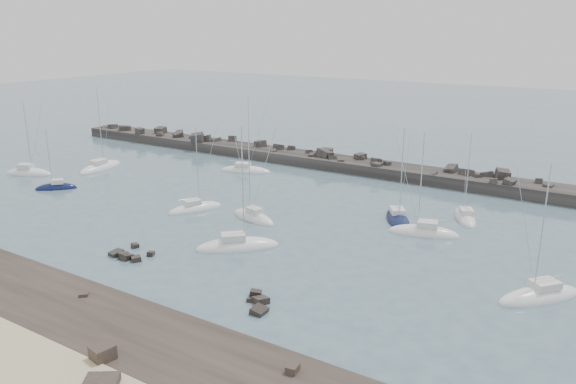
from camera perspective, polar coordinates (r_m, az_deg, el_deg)
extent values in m
plane|color=#486471|center=(66.84, -7.38, -4.63)|extent=(400.00, 400.00, 0.00)
cube|color=#2D231E|center=(53.43, -22.85, -11.50)|extent=(140.00, 12.00, 0.70)
cube|color=#2D231E|center=(41.67, 0.48, -17.48)|extent=(0.91, 1.09, 0.54)
cube|color=#2D231E|center=(55.07, -20.04, -9.75)|extent=(1.03, 1.02, 0.30)
cube|color=#2D231E|center=(44.91, -18.31, -15.25)|extent=(1.65, 1.83, 1.11)
cube|color=#2D231E|center=(41.92, -18.44, -18.01)|extent=(2.86, 2.74, 0.77)
cube|color=black|center=(63.09, -16.38, -6.27)|extent=(1.37, 1.39, 0.96)
cube|color=black|center=(65.64, -15.28, -5.28)|extent=(0.96, 0.92, 0.63)
cube|color=black|center=(64.18, -17.01, -6.07)|extent=(1.51, 1.61, 1.03)
cube|color=black|center=(63.02, -13.76, -6.09)|extent=(0.96, 1.05, 0.56)
cube|color=black|center=(62.14, -15.16, -6.72)|extent=(1.58, 1.46, 1.04)
cube|color=black|center=(62.76, -16.07, -6.37)|extent=(1.07, 1.30, 0.91)
cube|color=black|center=(50.40, -2.37, -11.94)|extent=(0.78, 0.76, 0.46)
cube|color=black|center=(52.59, -3.29, -10.23)|extent=(1.37, 1.29, 0.72)
cube|color=black|center=(51.87, -3.82, -11.00)|extent=(0.91, 0.95, 0.79)
cube|color=black|center=(49.80, -2.96, -12.07)|extent=(1.33, 1.37, 1.00)
cube|color=black|center=(51.48, -2.78, -11.16)|extent=(1.68, 1.75, 1.28)
cube|color=#282524|center=(100.93, 3.09, 2.85)|extent=(115.00, 6.00, 3.20)
cube|color=#282524|center=(90.98, 20.94, 1.56)|extent=(2.82, 2.71, 2.23)
cube|color=#282524|center=(105.29, 0.33, 4.38)|extent=(1.85, 1.96, 1.54)
cube|color=#282524|center=(121.62, -12.78, 5.67)|extent=(1.39, 1.66, 1.30)
cube|color=#282524|center=(121.91, -12.88, 5.69)|extent=(1.33, 1.50, 1.23)
cube|color=#282524|center=(123.40, -10.94, 5.87)|extent=(2.22, 2.35, 1.56)
cube|color=#282524|center=(104.10, -1.44, 4.06)|extent=(1.51, 1.70, 1.34)
cube|color=#282524|center=(130.33, -16.25, 6.19)|extent=(2.96, 3.13, 1.54)
cube|color=#282524|center=(125.05, -12.80, 6.03)|extent=(2.21, 2.36, 2.07)
cube|color=#282524|center=(90.58, 14.53, 1.63)|extent=(1.43, 1.59, 1.36)
cube|color=#282524|center=(98.58, 7.37, 3.43)|extent=(2.28, 2.30, 1.75)
cube|color=#282524|center=(117.84, -9.60, 5.34)|extent=(1.69, 1.77, 1.44)
cube|color=#282524|center=(95.85, 9.66, 2.76)|extent=(1.63, 1.52, 1.29)
cube|color=#282524|center=(96.65, 5.40, 3.09)|extent=(1.39, 1.41, 0.96)
cube|color=#282524|center=(87.81, 20.17, 1.04)|extent=(1.30, 1.32, 1.10)
cube|color=#282524|center=(91.93, 19.59, 1.57)|extent=(2.46, 2.40, 1.87)
cube|color=#282524|center=(94.90, 10.04, 2.78)|extent=(1.46, 1.41, 1.11)
cube|color=#282524|center=(99.96, 2.46, 3.62)|extent=(1.20, 1.35, 1.39)
cube|color=#282524|center=(117.82, -8.80, 5.52)|extent=(1.72, 1.68, 1.54)
cube|color=#282524|center=(99.55, 3.71, 3.76)|extent=(3.18, 2.71, 2.58)
cube|color=#282524|center=(113.81, -9.20, 5.40)|extent=(3.05, 3.08, 2.59)
cube|color=#282524|center=(90.53, 24.13, 1.00)|extent=(1.23, 1.54, 1.15)
cube|color=#282524|center=(88.01, 21.55, 0.87)|extent=(1.87, 1.85, 1.47)
cube|color=#282524|center=(113.84, -5.68, 5.32)|extent=(1.91, 2.02, 1.79)
cube|color=#282524|center=(91.67, 17.68, 1.89)|extent=(2.23, 2.30, 1.63)
cube|color=#282524|center=(114.43, -7.33, 5.13)|extent=(2.50, 2.45, 1.86)
cube|color=#282524|center=(114.50, -8.22, 5.32)|extent=(2.27, 2.03, 2.04)
cube|color=#282524|center=(92.38, 20.90, 1.55)|extent=(1.94, 2.06, 1.24)
cube|color=#282524|center=(116.48, -8.65, 5.21)|extent=(1.78, 1.81, 1.20)
cube|color=#282524|center=(102.34, 2.15, 4.09)|extent=(1.61, 1.66, 1.06)
cube|color=#282524|center=(119.64, -11.09, 5.62)|extent=(2.26, 2.64, 2.09)
cube|color=#282524|center=(98.39, 7.40, 3.30)|extent=(1.79, 1.64, 1.44)
cube|color=#282524|center=(135.19, -18.13, 6.15)|extent=(1.49, 1.31, 1.42)
cube|color=#282524|center=(89.09, 24.89, 0.39)|extent=(1.47, 1.58, 1.23)
cube|color=#282524|center=(108.29, -2.81, 4.78)|extent=(2.65, 2.25, 2.07)
cube|color=#282524|center=(95.37, 8.93, 3.04)|extent=(1.95, 2.08, 1.49)
cube|color=#282524|center=(92.69, 16.24, 2.20)|extent=(1.95, 2.48, 1.89)
cube|color=#282524|center=(125.05, -14.82, 5.98)|extent=(1.82, 1.63, 1.58)
cube|color=#282524|center=(105.56, -0.98, 4.49)|extent=(2.41, 2.65, 1.89)
cube|color=#282524|center=(93.91, 9.01, 2.64)|extent=(1.70, 1.60, 1.11)
cube|color=#282524|center=(90.55, 18.66, 1.41)|extent=(1.60, 1.70, 1.32)
cube|color=#282524|center=(134.04, -17.40, 6.32)|extent=(2.05, 1.85, 1.64)
cube|color=#282524|center=(102.15, 3.97, 4.02)|extent=(2.28, 2.09, 1.59)
cube|color=#282524|center=(98.21, 4.47, 3.41)|extent=(2.08, 2.21, 1.44)
ellipsoid|color=white|center=(103.93, -24.83, 1.64)|extent=(8.50, 5.67, 2.30)
cube|color=silver|center=(103.85, -25.11, 2.38)|extent=(2.77, 2.44, 0.79)
cylinder|color=silver|center=(102.28, -24.95, 5.15)|extent=(0.14, 0.14, 11.04)
cylinder|color=silver|center=(104.00, -25.42, 2.78)|extent=(3.03, 1.45, 0.11)
ellipsoid|color=white|center=(103.58, -18.48, 2.28)|extent=(4.31, 10.02, 2.34)
cube|color=silver|center=(102.93, -18.73, 2.95)|extent=(2.31, 2.96, 0.71)
cylinder|color=silver|center=(102.66, -18.57, 6.46)|extent=(0.12, 0.12, 13.09)
cylinder|color=silver|center=(102.31, -19.02, 3.22)|extent=(0.63, 3.86, 0.10)
ellipsoid|color=#0E163B|center=(93.01, -22.48, 0.32)|extent=(5.70, 5.59, 1.83)
cube|color=silver|center=(92.67, -22.37, 0.99)|extent=(2.08, 2.07, 0.66)
cylinder|color=silver|center=(91.98, -23.11, 3.23)|extent=(0.11, 0.11, 8.23)
cylinder|color=silver|center=(92.44, -22.16, 1.37)|extent=(1.82, 1.76, 0.09)
ellipsoid|color=white|center=(77.18, -9.41, -1.77)|extent=(5.43, 7.99, 1.94)
cube|color=silver|center=(76.70, -9.72, -1.01)|extent=(2.32, 2.61, 0.62)
cylinder|color=silver|center=(75.77, -9.20, 2.64)|extent=(0.11, 0.11, 10.41)
cylinder|color=silver|center=(76.34, -10.11, -0.67)|extent=(1.39, 2.83, 0.09)
ellipsoid|color=white|center=(96.45, -4.33, 2.09)|extent=(9.27, 5.64, 2.09)
cube|color=silver|center=(96.28, -4.60, 2.80)|extent=(2.95, 2.53, 0.62)
cylinder|color=silver|center=(94.79, -4.01, 6.10)|extent=(0.11, 0.11, 11.96)
cylinder|color=silver|center=(96.33, -4.96, 3.15)|extent=(3.36, 1.31, 0.09)
ellipsoid|color=white|center=(72.74, -3.56, -2.71)|extent=(7.92, 4.19, 2.10)
cube|color=silver|center=(72.06, -3.38, -1.84)|extent=(2.44, 2.01, 0.72)
cylinder|color=silver|center=(71.46, -3.95, 1.96)|extent=(0.12, 0.12, 10.22)
cylinder|color=silver|center=(71.47, -3.12, -1.43)|extent=(2.96, 0.87, 0.10)
ellipsoid|color=white|center=(63.57, -5.15, -5.64)|extent=(8.84, 8.57, 2.34)
cube|color=silver|center=(63.04, -5.61, -4.52)|extent=(3.22, 3.19, 0.73)
cylinder|color=silver|center=(61.27, -4.62, 0.79)|extent=(0.13, 0.13, 12.70)
cylinder|color=silver|center=(62.75, -6.22, -3.97)|extent=(2.81, 2.66, 0.10)
ellipsoid|color=#0E163B|center=(73.14, 11.09, -2.89)|extent=(6.69, 8.35, 2.11)
cube|color=silver|center=(73.13, 11.08, -1.87)|extent=(2.67, 2.86, 0.67)
cylinder|color=silver|center=(70.66, 11.48, 1.91)|extent=(0.11, 0.11, 11.20)
cylinder|color=silver|center=(73.48, 11.01, -1.27)|extent=(1.90, 2.83, 0.10)
ellipsoid|color=white|center=(69.29, 13.58, -4.15)|extent=(8.75, 4.88, 2.20)
cube|color=silver|center=(68.85, 13.99, -3.17)|extent=(2.73, 2.29, 0.72)
cylinder|color=silver|center=(67.33, 13.38, 1.14)|extent=(0.12, 0.12, 11.29)
cylinder|color=silver|center=(68.63, 14.52, -2.68)|extent=(3.23, 1.06, 0.10)
ellipsoid|color=white|center=(76.17, 17.53, -2.58)|extent=(5.55, 7.77, 1.95)
cube|color=silver|center=(75.47, 17.66, -1.85)|extent=(2.32, 2.57, 0.63)
cylinder|color=silver|center=(75.10, 17.82, 1.85)|extent=(0.11, 0.11, 10.18)
cylinder|color=silver|center=(74.81, 17.78, -1.55)|extent=(1.47, 2.72, 0.09)
ellipsoid|color=white|center=(57.08, 24.16, -9.78)|extent=(7.68, 8.43, 2.20)
cube|color=silver|center=(56.84, 24.64, -8.53)|extent=(2.92, 3.00, 0.69)
cylinder|color=silver|center=(54.13, 24.44, -3.39)|extent=(0.12, 0.12, 11.79)
cylinder|color=silver|center=(56.98, 25.18, -7.82)|extent=(2.32, 2.74, 0.10)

